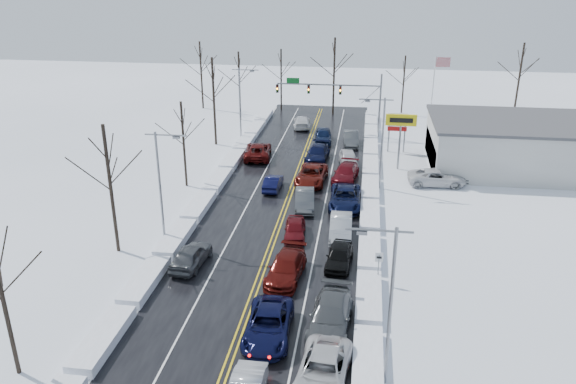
# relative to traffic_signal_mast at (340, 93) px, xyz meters

# --- Properties ---
(ground) EXTENTS (160.00, 160.00, 0.00)m
(ground) POSITION_rel_traffic_signal_mast_xyz_m (-3.45, -27.99, -5.48)
(ground) COLOR white
(ground) RESTS_ON ground
(road_surface) EXTENTS (14.00, 84.00, 0.01)m
(road_surface) POSITION_rel_traffic_signal_mast_xyz_m (-3.45, -25.99, -5.47)
(road_surface) COLOR black
(road_surface) RESTS_ON ground
(snow_bank_left) EXTENTS (1.65, 72.00, 0.66)m
(snow_bank_left) POSITION_rel_traffic_signal_mast_xyz_m (-11.05, -25.99, -5.48)
(snow_bank_left) COLOR white
(snow_bank_left) RESTS_ON ground
(snow_bank_right) EXTENTS (1.65, 72.00, 0.66)m
(snow_bank_right) POSITION_rel_traffic_signal_mast_xyz_m (4.15, -25.99, -5.48)
(snow_bank_right) COLOR white
(snow_bank_right) RESTS_ON ground
(traffic_signal_mast) EXTENTS (13.28, 0.39, 8.00)m
(traffic_signal_mast) POSITION_rel_traffic_signal_mast_xyz_m (0.00, 0.00, 0.00)
(traffic_signal_mast) COLOR slate
(traffic_signal_mast) RESTS_ON ground
(tires_plus_sign) EXTENTS (3.20, 0.34, 6.00)m
(tires_plus_sign) POSITION_rel_traffic_signal_mast_xyz_m (7.05, -12.00, -0.49)
(tires_plus_sign) COLOR slate
(tires_plus_sign) RESTS_ON ground
(used_vehicles_sign) EXTENTS (2.20, 0.22, 4.65)m
(used_vehicles_sign) POSITION_rel_traffic_signal_mast_xyz_m (7.05, -5.99, -2.16)
(used_vehicles_sign) COLOR slate
(used_vehicles_sign) RESTS_ON ground
(speed_limit_sign) EXTENTS (0.55, 0.09, 2.35)m
(speed_limit_sign) POSITION_rel_traffic_signal_mast_xyz_m (4.75, -35.99, -3.84)
(speed_limit_sign) COLOR slate
(speed_limit_sign) RESTS_ON ground
(flagpole) EXTENTS (1.87, 1.20, 10.00)m
(flagpole) POSITION_rel_traffic_signal_mast_xyz_m (11.72, 2.01, 0.45)
(flagpole) COLOR silver
(flagpole) RESTS_ON ground
(dealership_building) EXTENTS (20.40, 12.40, 5.30)m
(dealership_building) POSITION_rel_traffic_signal_mast_xyz_m (20.53, -9.99, -2.82)
(dealership_building) COLOR beige
(dealership_building) RESTS_ON ground
(streetlight_se) EXTENTS (3.20, 0.25, 9.00)m
(streetlight_se) POSITION_rel_traffic_signal_mast_xyz_m (4.85, -45.99, -0.17)
(streetlight_se) COLOR slate
(streetlight_se) RESTS_ON ground
(streetlight_ne) EXTENTS (3.20, 0.25, 9.00)m
(streetlight_ne) POSITION_rel_traffic_signal_mast_xyz_m (4.85, -17.99, -0.17)
(streetlight_ne) COLOR slate
(streetlight_ne) RESTS_ON ground
(streetlight_sw) EXTENTS (3.20, 0.25, 9.00)m
(streetlight_sw) POSITION_rel_traffic_signal_mast_xyz_m (-11.74, -31.99, -0.17)
(streetlight_sw) COLOR slate
(streetlight_sw) RESTS_ON ground
(streetlight_nw) EXTENTS (3.20, 0.25, 9.00)m
(streetlight_nw) POSITION_rel_traffic_signal_mast_xyz_m (-11.74, -3.99, -0.17)
(streetlight_nw) COLOR slate
(streetlight_nw) RESTS_ON ground
(tree_left_b) EXTENTS (4.00, 4.00, 10.00)m
(tree_left_b) POSITION_rel_traffic_signal_mast_xyz_m (-14.95, -33.99, 1.51)
(tree_left_b) COLOR #2D231C
(tree_left_b) RESTS_ON ground
(tree_left_c) EXTENTS (3.40, 3.40, 8.50)m
(tree_left_c) POSITION_rel_traffic_signal_mast_xyz_m (-13.95, -19.99, 0.46)
(tree_left_c) COLOR #2D231C
(tree_left_c) RESTS_ON ground
(tree_left_d) EXTENTS (4.20, 4.20, 10.50)m
(tree_left_d) POSITION_rel_traffic_signal_mast_xyz_m (-14.65, -5.99, 1.86)
(tree_left_d) COLOR #2D231C
(tree_left_d) RESTS_ON ground
(tree_left_e) EXTENTS (3.80, 3.80, 9.50)m
(tree_left_e) POSITION_rel_traffic_signal_mast_xyz_m (-14.25, 6.01, 1.16)
(tree_left_e) COLOR #2D231C
(tree_left_e) RESTS_ON ground
(tree_far_a) EXTENTS (4.00, 4.00, 10.00)m
(tree_far_a) POSITION_rel_traffic_signal_mast_xyz_m (-21.45, 12.01, 1.51)
(tree_far_a) COLOR #2D231C
(tree_far_a) RESTS_ON ground
(tree_far_b) EXTENTS (3.60, 3.60, 9.00)m
(tree_far_b) POSITION_rel_traffic_signal_mast_xyz_m (-9.45, 13.01, 0.81)
(tree_far_b) COLOR #2D231C
(tree_far_b) RESTS_ON ground
(tree_far_c) EXTENTS (4.40, 4.40, 11.00)m
(tree_far_c) POSITION_rel_traffic_signal_mast_xyz_m (-1.45, 11.01, 2.21)
(tree_far_c) COLOR #2D231C
(tree_far_c) RESTS_ON ground
(tree_far_d) EXTENTS (3.40, 3.40, 8.50)m
(tree_far_d) POSITION_rel_traffic_signal_mast_xyz_m (8.55, 12.51, 0.46)
(tree_far_d) COLOR #2D231C
(tree_far_d) RESTS_ON ground
(tree_far_e) EXTENTS (4.20, 4.20, 10.50)m
(tree_far_e) POSITION_rel_traffic_signal_mast_xyz_m (24.55, 13.01, 1.86)
(tree_far_e) COLOR #2D231C
(tree_far_e) RESTS_ON ground
(queued_car_2) EXTENTS (2.82, 5.79, 1.59)m
(queued_car_2) POSITION_rel_traffic_signal_mast_xyz_m (-1.68, -42.96, -5.48)
(queued_car_2) COLOR black
(queued_car_2) RESTS_ON ground
(queued_car_3) EXTENTS (2.71, 5.65, 1.59)m
(queued_car_3) POSITION_rel_traffic_signal_mast_xyz_m (-1.61, -36.21, -5.48)
(queued_car_3) COLOR #4B0D0A
(queued_car_3) RESTS_ON ground
(queued_car_4) EXTENTS (2.06, 4.32, 1.42)m
(queued_car_4) POSITION_rel_traffic_signal_mast_xyz_m (-1.81, -29.74, -5.48)
(queued_car_4) COLOR #520B0F
(queued_car_4) RESTS_ON ground
(queued_car_5) EXTENTS (2.20, 5.02, 1.60)m
(queued_car_5) POSITION_rel_traffic_signal_mast_xyz_m (-1.69, -23.81, -5.48)
(queued_car_5) COLOR #414446
(queued_car_5) RESTS_ON ground
(queued_car_6) EXTENTS (3.15, 6.16, 1.67)m
(queued_car_6) POSITION_rel_traffic_signal_mast_xyz_m (-1.73, -17.40, -5.48)
(queued_car_6) COLOR #50100A
(queued_car_6) RESTS_ON ground
(queued_car_7) EXTENTS (2.68, 5.78, 1.63)m
(queued_car_7) POSITION_rel_traffic_signal_mast_xyz_m (-1.78, -10.34, -5.48)
(queued_car_7) COLOR black
(queued_car_7) RESTS_ON ground
(queued_car_8) EXTENTS (2.36, 5.12, 1.70)m
(queued_car_8) POSITION_rel_traffic_signal_mast_xyz_m (-1.71, -3.30, -5.48)
(queued_car_8) COLOR black
(queued_car_8) RESTS_ON ground
(queued_car_10) EXTENTS (3.10, 5.85, 1.57)m
(queued_car_10) POSITION_rel_traffic_signal_mast_xyz_m (1.82, -46.54, -5.48)
(queued_car_10) COLOR silver
(queued_car_10) RESTS_ON ground
(queued_car_11) EXTENTS (2.77, 6.05, 1.72)m
(queued_car_11) POSITION_rel_traffic_signal_mast_xyz_m (1.89, -41.62, -5.48)
(queued_car_11) COLOR #444749
(queued_car_11) RESTS_ON ground
(queued_car_12) EXTENTS (2.12, 4.57, 1.52)m
(queued_car_12) POSITION_rel_traffic_signal_mast_xyz_m (1.99, -33.89, -5.48)
(queued_car_12) COLOR black
(queued_car_12) RESTS_ON ground
(queued_car_13) EXTENTS (1.88, 5.05, 1.65)m
(queued_car_13) POSITION_rel_traffic_signal_mast_xyz_m (1.84, -29.16, -5.48)
(queued_car_13) COLOR #A8ACB1
(queued_car_13) RESTS_ON ground
(queued_car_14) EXTENTS (2.85, 6.10, 1.69)m
(queued_car_14) POSITION_rel_traffic_signal_mast_xyz_m (1.90, -23.00, -5.48)
(queued_car_14) COLOR black
(queued_car_14) RESTS_ON ground
(queued_car_15) EXTENTS (2.91, 5.70, 1.58)m
(queued_car_15) POSITION_rel_traffic_signal_mast_xyz_m (1.65, -16.26, -5.48)
(queued_car_15) COLOR #530B12
(queued_car_15) RESTS_ON ground
(queued_car_16) EXTENTS (2.45, 4.86, 1.59)m
(queued_car_16) POSITION_rel_traffic_signal_mast_xyz_m (1.72, -11.64, -5.48)
(queued_car_16) COLOR silver
(queued_car_16) RESTS_ON ground
(queued_car_17) EXTENTS (2.11, 5.15, 1.66)m
(queued_car_17) POSITION_rel_traffic_signal_mast_xyz_m (1.75, -4.01, -5.48)
(queued_car_17) COLOR #414446
(queued_car_17) RESTS_ON ground
(oncoming_car_0) EXTENTS (1.53, 4.17, 1.37)m
(oncoming_car_0) POSITION_rel_traffic_signal_mast_xyz_m (-5.26, -19.74, -5.48)
(oncoming_car_0) COLOR black
(oncoming_car_0) RESTS_ON ground
(oncoming_car_1) EXTENTS (3.50, 6.40, 1.70)m
(oncoming_car_1) POSITION_rel_traffic_signal_mast_xyz_m (-8.55, -10.40, -5.48)
(oncoming_car_1) COLOR #4A0B09
(oncoming_car_1) RESTS_ON ground
(oncoming_car_2) EXTENTS (2.75, 5.53, 1.55)m
(oncoming_car_2) POSITION_rel_traffic_signal_mast_xyz_m (-5.12, 3.12, -5.48)
(oncoming_car_2) COLOR silver
(oncoming_car_2) RESTS_ON ground
(oncoming_car_3) EXTENTS (2.35, 4.90, 1.62)m
(oncoming_car_3) POSITION_rel_traffic_signal_mast_xyz_m (-8.71, -35.40, -5.48)
(oncoming_car_3) COLOR #46484C
(oncoming_car_3) RESTS_ON ground
(parked_car_0) EXTENTS (5.86, 2.97, 1.59)m
(parked_car_0) POSITION_rel_traffic_signal_mast_xyz_m (10.70, -16.30, -5.48)
(parked_car_0) COLOR silver
(parked_car_0) RESTS_ON ground
(parked_car_1) EXTENTS (2.90, 5.66, 1.57)m
(parked_car_1) POSITION_rel_traffic_signal_mast_xyz_m (13.73, -13.33, -5.48)
(parked_car_1) COLOR #444649
(parked_car_1) RESTS_ON ground
(parked_car_2) EXTENTS (1.87, 4.04, 1.34)m
(parked_car_2) POSITION_rel_traffic_signal_mast_xyz_m (11.70, -5.70, -5.48)
(parked_car_2) COLOR white
(parked_car_2) RESTS_ON ground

